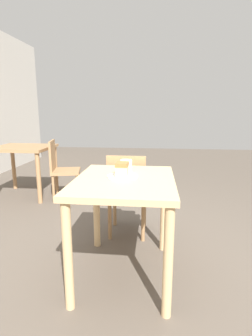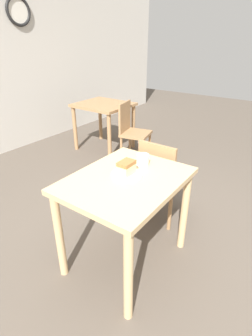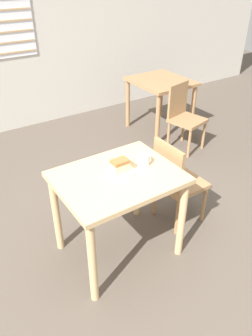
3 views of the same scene
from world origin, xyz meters
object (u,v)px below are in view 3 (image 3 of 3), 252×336
(dining_table_far, at_px, (160,89))
(plate, at_px, (120,172))
(chair_near_window, at_px, (176,180))
(chair_far_corner, at_px, (184,115))
(cake_slice, at_px, (120,166))
(coffee_mug, at_px, (144,160))
(dining_table_near, at_px, (118,190))

(dining_table_far, bearing_deg, plate, -135.97)
(chair_near_window, height_order, plate, chair_near_window)
(dining_table_far, height_order, chair_near_window, chair_near_window)
(dining_table_far, xyz_separation_m, chair_far_corner, (-0.08, -0.59, -0.15))
(chair_far_corner, bearing_deg, cake_slice, -159.11)
(chair_far_corner, relative_size, coffee_mug, 8.17)
(dining_table_near, relative_size, chair_near_window, 1.08)
(chair_near_window, xyz_separation_m, chair_far_corner, (1.05, 1.06, 0.00))
(chair_near_window, height_order, cake_slice, cake_slice)
(dining_table_far, height_order, cake_slice, cake_slice)
(dining_table_far, distance_m, chair_far_corner, 0.62)
(dining_table_near, bearing_deg, plate, 28.37)
(chair_near_window, bearing_deg, coffee_mug, 94.75)
(chair_near_window, height_order, coffee_mug, coffee_mug)
(dining_table_far, height_order, plate, plate)
(dining_table_near, height_order, chair_near_window, chair_near_window)
(chair_near_window, xyz_separation_m, plate, (-0.61, -0.03, 0.32))
(dining_table_far, relative_size, cake_slice, 6.37)
(dining_table_near, distance_m, plate, 0.14)
(chair_near_window, distance_m, chair_far_corner, 1.49)
(chair_near_window, relative_size, plate, 3.76)
(dining_table_far, bearing_deg, cake_slice, -136.01)
(dining_table_far, distance_m, chair_near_window, 2.00)
(dining_table_near, height_order, plate, plate)
(chair_near_window, relative_size, cake_slice, 6.69)
(cake_slice, bearing_deg, dining_table_far, 43.99)
(chair_far_corner, distance_m, plate, 2.00)
(plate, height_order, cake_slice, cake_slice)
(plate, relative_size, coffee_mug, 2.17)
(dining_table_far, bearing_deg, chair_near_window, -124.42)
(cake_slice, bearing_deg, chair_far_corner, 33.27)
(chair_far_corner, bearing_deg, chair_near_window, -147.09)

